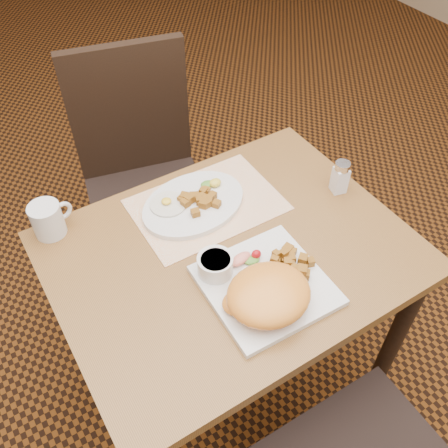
% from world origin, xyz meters
% --- Properties ---
extents(ground, '(8.00, 8.00, 0.00)m').
position_xyz_m(ground, '(0.00, 0.00, 0.00)').
color(ground, black).
rests_on(ground, ground).
extents(table, '(0.90, 0.70, 0.75)m').
position_xyz_m(table, '(0.00, 0.00, 0.64)').
color(table, brown).
rests_on(table, ground).
extents(chair_far, '(0.51, 0.51, 0.97)m').
position_xyz_m(chair_far, '(0.03, 0.65, 0.54)').
color(chair_far, black).
rests_on(chair_far, ground).
extents(placemat, '(0.40, 0.28, 0.00)m').
position_xyz_m(placemat, '(0.03, 0.18, 0.75)').
color(placemat, white).
rests_on(placemat, table).
extents(plate_square, '(0.29, 0.29, 0.02)m').
position_xyz_m(plate_square, '(0.01, -0.14, 0.76)').
color(plate_square, silver).
rests_on(plate_square, table).
extents(plate_oval, '(0.34, 0.27, 0.02)m').
position_xyz_m(plate_oval, '(-0.01, 0.19, 0.76)').
color(plate_oval, silver).
rests_on(plate_oval, placemat).
extents(hollandaise_mound, '(0.20, 0.18, 0.07)m').
position_xyz_m(hollandaise_mound, '(-0.03, -0.19, 0.80)').
color(hollandaise_mound, orange).
rests_on(hollandaise_mound, plate_square).
extents(ramekin, '(0.09, 0.09, 0.05)m').
position_xyz_m(ramekin, '(-0.08, -0.05, 0.79)').
color(ramekin, silver).
rests_on(ramekin, plate_square).
extents(garnish_sq, '(0.08, 0.05, 0.03)m').
position_xyz_m(garnish_sq, '(0.00, -0.06, 0.78)').
color(garnish_sq, '#387223').
rests_on(garnish_sq, plate_square).
extents(fried_egg, '(0.10, 0.10, 0.02)m').
position_xyz_m(fried_egg, '(-0.07, 0.22, 0.77)').
color(fried_egg, white).
rests_on(fried_egg, plate_oval).
extents(garnish_ov, '(0.06, 0.05, 0.02)m').
position_xyz_m(garnish_ov, '(0.07, 0.22, 0.78)').
color(garnish_ov, '#387223').
rests_on(garnish_ov, plate_oval).
extents(salt_shaker, '(0.05, 0.05, 0.10)m').
position_xyz_m(salt_shaker, '(0.38, 0.03, 0.80)').
color(salt_shaker, white).
rests_on(salt_shaker, table).
extents(coffee_mug, '(0.11, 0.08, 0.09)m').
position_xyz_m(coffee_mug, '(-0.37, 0.31, 0.80)').
color(coffee_mug, silver).
rests_on(coffee_mug, table).
extents(home_fries_sq, '(0.12, 0.12, 0.04)m').
position_xyz_m(home_fries_sq, '(0.08, -0.13, 0.78)').
color(home_fries_sq, '#9E6419').
rests_on(home_fries_sq, plate_square).
extents(home_fries_ov, '(0.10, 0.10, 0.02)m').
position_xyz_m(home_fries_ov, '(0.01, 0.18, 0.78)').
color(home_fries_ov, '#9E6419').
rests_on(home_fries_ov, plate_oval).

